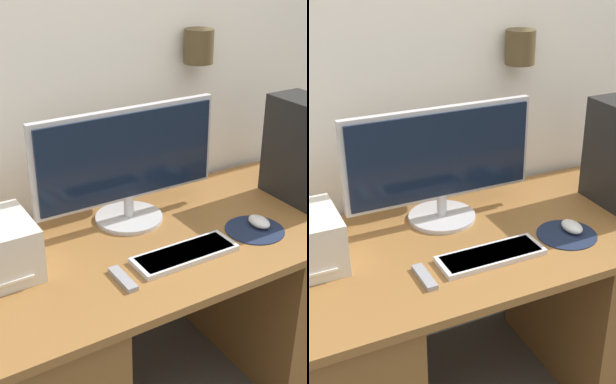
{
  "view_description": "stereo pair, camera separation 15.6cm",
  "coord_description": "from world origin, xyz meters",
  "views": [
    {
      "loc": [
        -0.91,
        -1.03,
        1.73
      ],
      "look_at": [
        -0.06,
        0.38,
        0.94
      ],
      "focal_mm": 50.0,
      "sensor_mm": 36.0,
      "label": 1
    },
    {
      "loc": [
        -0.78,
        -1.11,
        1.73
      ],
      "look_at": [
        -0.06,
        0.38,
        0.94
      ],
      "focal_mm": 50.0,
      "sensor_mm": 36.0,
      "label": 2
    }
  ],
  "objects": [
    {
      "name": "computer_tower",
      "position": [
        0.64,
        0.36,
        0.96
      ],
      "size": [
        0.17,
        0.32,
        0.42
      ],
      "color": "black",
      "rests_on": "desk"
    },
    {
      "name": "remote_control",
      "position": [
        -0.27,
        0.21,
        0.76
      ],
      "size": [
        0.04,
        0.14,
        0.02
      ],
      "color": "gray",
      "rests_on": "desk"
    },
    {
      "name": "mousepad",
      "position": [
        0.3,
        0.25,
        0.75
      ],
      "size": [
        0.22,
        0.22,
        0.0
      ],
      "color": "#19233D",
      "rests_on": "desk"
    },
    {
      "name": "monitor",
      "position": [
        -0.06,
        0.56,
        0.99
      ],
      "size": [
        0.73,
        0.26,
        0.44
      ],
      "color": "#B7B7BC",
      "rests_on": "desk"
    },
    {
      "name": "wall_back",
      "position": [
        -0.0,
        0.81,
        1.36
      ],
      "size": [
        6.4,
        0.17,
        2.7
      ],
      "color": "white",
      "rests_on": "ground_plane"
    },
    {
      "name": "mouse",
      "position": [
        0.33,
        0.26,
        0.78
      ],
      "size": [
        0.06,
        0.1,
        0.04
      ],
      "color": "silver",
      "rests_on": "mousepad"
    },
    {
      "name": "keyboard",
      "position": [
        -0.02,
        0.23,
        0.76
      ],
      "size": [
        0.37,
        0.13,
        0.02
      ],
      "color": "silver",
      "rests_on": "desk"
    },
    {
      "name": "desk",
      "position": [
        0.0,
        0.38,
        0.39
      ],
      "size": [
        1.61,
        0.76,
        0.75
      ],
      "color": "brown",
      "rests_on": "ground_plane"
    }
  ]
}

